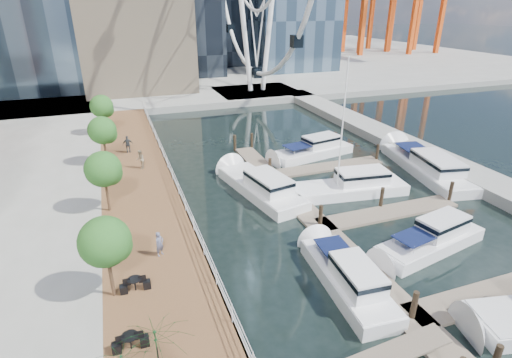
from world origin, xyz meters
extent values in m
plane|color=black|center=(0.00, 0.00, 0.00)|extent=(520.00, 520.00, 0.00)
cube|color=brown|center=(-9.00, 15.00, 0.50)|extent=(6.00, 60.00, 1.00)
cube|color=#595954|center=(-6.00, 15.00, 0.50)|extent=(0.25, 60.00, 1.00)
cube|color=gray|center=(0.00, 102.00, 0.50)|extent=(200.00, 114.00, 1.00)
cube|color=gray|center=(20.00, 20.00, 0.50)|extent=(4.00, 60.00, 1.00)
cube|color=gray|center=(14.00, 52.00, 0.50)|extent=(14.00, 12.00, 1.00)
cube|color=#6D6051|center=(3.00, 10.00, 0.10)|extent=(2.00, 32.00, 0.20)
cube|color=#6D6051|center=(9.00, -2.00, 0.10)|extent=(12.00, 2.00, 0.20)
cube|color=#6D6051|center=(9.00, 8.00, 0.10)|extent=(12.00, 2.00, 0.20)
cube|color=#6D6051|center=(9.00, 18.00, 0.10)|extent=(12.00, 2.00, 0.20)
cylinder|color=white|center=(11.50, 52.00, 14.00)|extent=(0.80, 0.80, 26.00)
cylinder|color=white|center=(16.50, 52.00, 14.00)|extent=(0.80, 0.80, 26.00)
cylinder|color=#3F2B1C|center=(-11.40, 4.00, 2.20)|extent=(0.20, 0.20, 2.40)
sphere|color=#265B1E|center=(-11.40, 4.00, 4.30)|extent=(2.60, 2.60, 2.60)
cylinder|color=#3F2B1C|center=(-11.40, 14.00, 2.20)|extent=(0.20, 0.20, 2.40)
sphere|color=#265B1E|center=(-11.40, 14.00, 4.30)|extent=(2.60, 2.60, 2.60)
cylinder|color=#3F2B1C|center=(-11.40, 24.00, 2.20)|extent=(0.20, 0.20, 2.40)
sphere|color=#265B1E|center=(-11.40, 24.00, 4.30)|extent=(2.60, 2.60, 2.60)
cylinder|color=#3F2B1C|center=(-11.40, 34.00, 2.20)|extent=(0.20, 0.20, 2.40)
sphere|color=#265B1E|center=(-11.40, 34.00, 4.30)|extent=(2.60, 2.60, 2.60)
imported|color=#52556E|center=(-8.61, 6.85, 1.80)|extent=(0.70, 0.66, 1.60)
imported|color=gray|center=(-8.45, 21.61, 1.89)|extent=(0.75, 0.93, 1.78)
imported|color=#2D3338|center=(-9.25, 26.53, 1.88)|extent=(1.05, 0.47, 1.77)
imported|color=#0F3716|center=(-9.76, -2.12, 2.35)|extent=(3.49, 3.54, 2.70)
camera|label=1|loc=(-10.05, -14.33, 15.12)|focal=28.00mm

